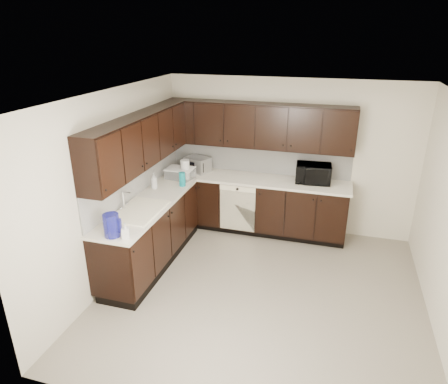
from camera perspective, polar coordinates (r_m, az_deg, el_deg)
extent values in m
plane|color=gray|center=(5.36, 5.43, -14.10)|extent=(4.00, 4.00, 0.00)
plane|color=white|center=(4.38, 6.62, 13.35)|extent=(4.00, 4.00, 0.00)
cube|color=beige|center=(6.59, 9.24, 4.99)|extent=(4.00, 0.02, 2.50)
cube|color=beige|center=(5.42, -15.28, 0.68)|extent=(0.02, 4.00, 2.50)
cube|color=beige|center=(3.05, -1.42, -16.50)|extent=(4.00, 0.02, 2.50)
cube|color=black|center=(6.67, 4.22, -1.92)|extent=(3.00, 0.60, 0.90)
cube|color=black|center=(5.84, -10.46, -5.90)|extent=(0.60, 2.20, 0.90)
cube|color=black|center=(6.87, 4.18, -4.88)|extent=(3.00, 0.54, 0.10)
cube|color=black|center=(6.03, -9.94, -9.31)|extent=(0.54, 2.20, 0.10)
cube|color=silver|center=(6.49, 4.34, 1.87)|extent=(3.03, 0.63, 0.04)
cube|color=silver|center=(5.64, -10.79, -1.68)|extent=(0.63, 2.23, 0.04)
cube|color=silver|center=(6.68, 4.93, 4.78)|extent=(3.00, 0.02, 0.48)
cube|color=silver|center=(5.92, -12.17, 2.07)|extent=(0.02, 2.80, 0.48)
cube|color=black|center=(6.38, 4.82, 9.46)|extent=(3.00, 0.33, 0.70)
cube|color=black|center=(5.54, -12.04, 7.11)|extent=(0.33, 2.47, 0.70)
cube|color=#FAF0CC|center=(6.43, 1.94, -2.32)|extent=(0.58, 0.02, 0.78)
cube|color=#FAF0CC|center=(6.29, 1.96, 0.48)|extent=(0.58, 0.03, 0.08)
cylinder|color=black|center=(6.28, 1.93, 0.43)|extent=(0.04, 0.02, 0.04)
cube|color=#FAF0CC|center=(5.38, -12.03, -2.69)|extent=(0.54, 0.82, 0.03)
cube|color=#FAF0CC|center=(5.26, -12.97, -4.39)|extent=(0.42, 0.34, 0.16)
cube|color=#FAF0CC|center=(5.58, -11.01, -2.66)|extent=(0.42, 0.34, 0.16)
cylinder|color=silver|center=(5.43, -14.19, -1.19)|extent=(0.03, 0.03, 0.26)
cylinder|color=silver|center=(5.37, -13.84, -0.08)|extent=(0.14, 0.02, 0.02)
cylinder|color=#B2B2B7|center=(5.25, -12.99, -4.10)|extent=(0.20, 0.20, 0.10)
imported|color=black|center=(6.38, 12.62, 2.61)|extent=(0.56, 0.40, 0.29)
imported|color=gray|center=(4.71, -13.90, -5.40)|extent=(0.11, 0.11, 0.19)
imported|color=gray|center=(6.07, -9.97, 1.62)|extent=(0.11, 0.11, 0.25)
cube|color=silver|center=(6.74, -3.77, 3.96)|extent=(0.47, 0.42, 0.25)
cube|color=silver|center=(6.47, -6.29, 2.66)|extent=(0.46, 0.37, 0.16)
cylinder|color=navy|center=(4.77, -15.77, -4.60)|extent=(0.20, 0.20, 0.28)
cylinder|color=#0C7984|center=(6.12, -5.98, 1.83)|extent=(0.10, 0.10, 0.22)
cylinder|color=silver|center=(6.41, -5.57, 3.22)|extent=(0.18, 0.18, 0.31)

